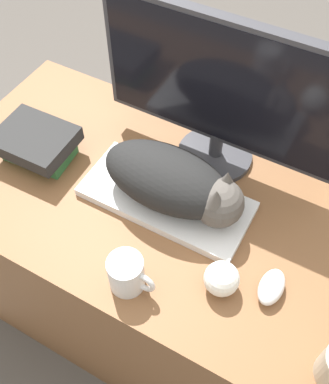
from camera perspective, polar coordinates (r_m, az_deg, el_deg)
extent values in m
cube|color=brown|center=(1.47, 0.36, -10.16)|extent=(1.27, 0.64, 0.77)
cube|color=silver|center=(1.13, 0.22, -0.86)|extent=(0.43, 0.19, 0.02)
ellipsoid|color=black|center=(1.07, 0.23, 1.75)|extent=(0.33, 0.17, 0.14)
sphere|color=#4C4742|center=(1.04, 6.94, -1.38)|extent=(0.12, 0.12, 0.12)
cone|color=#4C4742|center=(0.98, 6.54, -0.71)|extent=(0.04, 0.04, 0.05)
cone|color=#4C4742|center=(1.01, 7.94, 1.65)|extent=(0.04, 0.04, 0.05)
cylinder|color=#333338|center=(1.24, 6.39, 4.73)|extent=(0.20, 0.20, 0.02)
cylinder|color=#333338|center=(1.21, 6.59, 6.20)|extent=(0.04, 0.04, 0.08)
cube|color=#333338|center=(1.07, 7.57, 13.36)|extent=(0.62, 0.03, 0.34)
cube|color=black|center=(1.07, 7.37, 13.10)|extent=(0.60, 0.01, 0.31)
ellipsoid|color=silver|center=(1.03, 13.42, -11.64)|extent=(0.05, 0.09, 0.04)
cylinder|color=silver|center=(0.99, -4.89, -10.25)|extent=(0.08, 0.08, 0.09)
torus|color=silver|center=(0.98, -2.88, -11.28)|extent=(0.06, 0.01, 0.06)
sphere|color=silver|center=(1.00, 7.26, -10.87)|extent=(0.08, 0.08, 0.08)
cube|color=#2D6B38|center=(1.27, -15.61, 5.13)|extent=(0.18, 0.13, 0.04)
cube|color=black|center=(1.24, -16.15, 6.44)|extent=(0.20, 0.17, 0.04)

